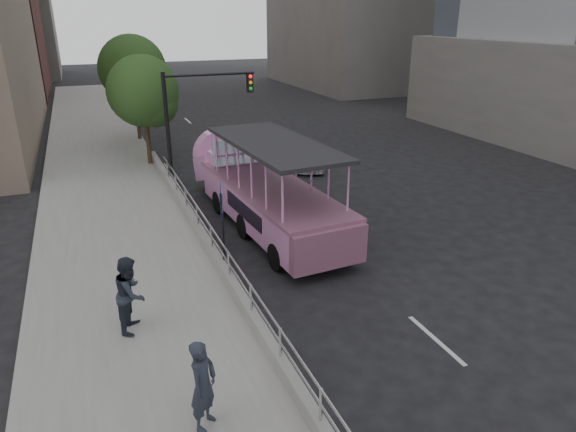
% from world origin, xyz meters
% --- Properties ---
extents(ground, '(160.00, 160.00, 0.00)m').
position_xyz_m(ground, '(0.00, 0.00, 0.00)').
color(ground, black).
extents(sidewalk, '(5.50, 80.00, 0.30)m').
position_xyz_m(sidewalk, '(-5.75, 10.00, 0.15)').
color(sidewalk, '#A4A39E').
rests_on(sidewalk, ground).
extents(kerb_wall, '(0.24, 30.00, 0.36)m').
position_xyz_m(kerb_wall, '(-3.12, 2.00, 0.48)').
color(kerb_wall, '#9A9A95').
rests_on(kerb_wall, sidewalk).
extents(guardrail, '(0.07, 22.00, 0.71)m').
position_xyz_m(guardrail, '(-3.12, 2.00, 1.14)').
color(guardrail, silver).
rests_on(guardrail, kerb_wall).
extents(duck_boat, '(3.22, 10.51, 3.44)m').
position_xyz_m(duck_boat, '(-0.48, 6.98, 1.28)').
color(duck_boat, black).
rests_on(duck_boat, ground).
extents(car, '(2.73, 3.89, 1.23)m').
position_xyz_m(car, '(4.34, 13.10, 0.62)').
color(car, silver).
rests_on(car, ground).
extents(pedestrian_near, '(0.77, 0.79, 1.83)m').
position_xyz_m(pedestrian_near, '(-5.00, -2.95, 1.21)').
color(pedestrian_near, '#292E3C').
rests_on(pedestrian_near, sidewalk).
extents(pedestrian_mid, '(1.01, 1.13, 1.92)m').
position_xyz_m(pedestrian_mid, '(-5.87, 0.87, 1.26)').
color(pedestrian_mid, '#292E3C').
rests_on(pedestrian_mid, sidewalk).
extents(parking_sign, '(0.18, 0.66, 3.01)m').
position_xyz_m(parking_sign, '(-3.00, 3.00, 1.87)').
color(parking_sign, black).
rests_on(parking_sign, ground).
extents(traffic_signal, '(4.20, 0.32, 5.20)m').
position_xyz_m(traffic_signal, '(-1.70, 12.50, 3.50)').
color(traffic_signal, black).
rests_on(traffic_signal, ground).
extents(street_tree_near, '(3.52, 3.52, 5.72)m').
position_xyz_m(street_tree_near, '(-3.30, 15.93, 3.82)').
color(street_tree_near, '#392419').
rests_on(street_tree_near, ground).
extents(street_tree_far, '(3.97, 3.97, 6.45)m').
position_xyz_m(street_tree_far, '(-3.10, 21.93, 4.31)').
color(street_tree_far, '#392419').
rests_on(street_tree_far, ground).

